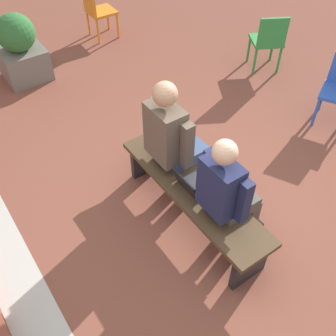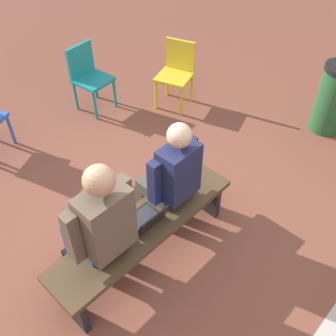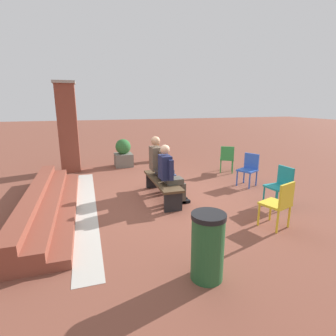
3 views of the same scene
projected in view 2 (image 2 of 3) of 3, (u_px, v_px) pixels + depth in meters
ground_plane at (146, 247)px, 3.65m from camera, size 60.00×60.00×0.00m
bench at (145, 231)px, 3.34m from camera, size 1.80×0.44×0.45m
person_student at (169, 176)px, 3.33m from camera, size 0.51×0.65×1.29m
person_adult at (98, 225)px, 2.91m from camera, size 0.56×0.71×1.38m
laptop at (146, 220)px, 3.24m from camera, size 0.32×0.29×0.21m
plastic_chair_foreground at (177, 70)px, 5.08m from camera, size 0.53×0.53×0.84m
plastic_chair_far_right at (88, 74)px, 5.01m from camera, size 0.46×0.46×0.84m
litter_bin at (334, 98)px, 4.68m from camera, size 0.42×0.42×0.86m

